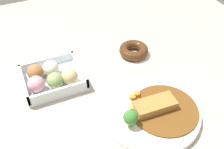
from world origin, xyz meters
name	(u,v)px	position (x,y,z in m)	size (l,w,h in m)	color
ground_plane	(95,116)	(0.00, 0.00, 0.00)	(1.60, 1.60, 0.00)	#B2A893
curry_plate	(152,111)	(0.15, -0.06, 0.01)	(0.28, 0.28, 0.07)	white
donut_box	(51,78)	(-0.08, 0.18, 0.03)	(0.19, 0.16, 0.06)	silver
chocolate_ring_donut	(134,51)	(0.23, 0.21, 0.02)	(0.14, 0.14, 0.04)	white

